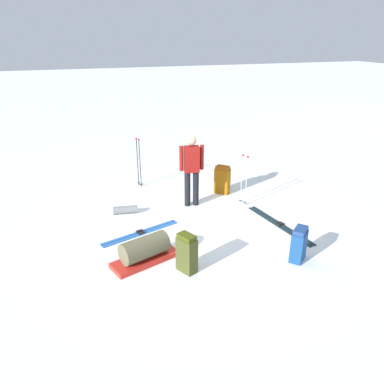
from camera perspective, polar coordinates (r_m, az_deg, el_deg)
ground_plane at (r=8.28m, az=0.00°, el=-4.47°), size 80.00×80.00×0.00m
skier_standing at (r=8.70m, az=-0.06°, el=3.76°), size 0.27×0.56×1.70m
ski_pair_near at (r=7.87m, az=-7.77°, el=-6.14°), size 0.68×1.70×0.05m
ski_pair_far at (r=8.33m, az=13.04°, el=-4.84°), size 1.99×0.47×0.05m
backpack_large_dark at (r=6.50m, az=-0.80°, el=-9.24°), size 0.40×0.33×0.71m
backpack_bright at (r=9.63m, az=4.59°, el=1.83°), size 0.42×0.42×0.73m
backpack_small_spare at (r=7.08m, az=15.84°, el=-7.64°), size 0.40×0.42×0.64m
ski_poles_planted_near at (r=8.92m, az=7.89°, el=2.22°), size 0.22×0.12×1.23m
ski_poles_planted_far at (r=10.04m, az=-8.06°, el=4.83°), size 0.20×0.11×1.32m
gear_sled at (r=6.86m, az=-7.16°, el=-8.79°), size 0.81×1.31×0.49m
sleeping_mat_rolled at (r=8.73m, az=-10.00°, el=-2.67°), size 0.27×0.57×0.18m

